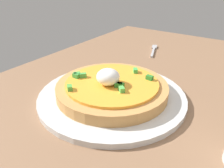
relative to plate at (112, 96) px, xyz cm
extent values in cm
cube|color=#896447|center=(-1.77, 14.56, -2.12)|extent=(102.04, 85.36, 3.21)
cylinder|color=silver|center=(0.00, 0.00, 0.00)|extent=(27.15, 27.15, 1.03)
cylinder|color=tan|center=(0.00, 0.00, 1.52)|extent=(20.40, 20.40, 2.01)
cylinder|color=#F9A232|center=(0.00, 0.00, 2.75)|extent=(16.90, 16.90, 0.46)
ellipsoid|color=white|center=(1.18, -0.04, 4.42)|extent=(4.12, 4.12, 2.87)
cube|color=green|center=(1.49, -5.58, 3.39)|extent=(1.48, 1.46, 0.80)
cube|color=green|center=(2.36, -6.52, 3.39)|extent=(0.83, 1.30, 0.80)
cube|color=green|center=(1.02, 2.04, 3.39)|extent=(1.32, 1.51, 0.80)
cube|color=green|center=(-5.98, 1.49, 3.39)|extent=(1.51, 1.39, 0.80)
cube|color=green|center=(1.83, -6.80, 3.39)|extent=(1.50, 1.43, 0.80)
cube|color=green|center=(6.52, -4.18, 3.39)|extent=(1.43, 1.50, 0.80)
cube|color=#55B94D|center=(2.07, 3.34, 3.39)|extent=(1.44, 1.49, 0.80)
cube|color=#2D842E|center=(-4.61, 5.21, 3.39)|extent=(0.88, 1.33, 0.80)
cube|color=#2A8429|center=(0.90, 2.32, 3.39)|extent=(0.89, 1.33, 0.80)
cube|color=#B7B7BC|center=(-27.37, -4.47, -0.26)|extent=(7.44, 3.16, 0.50)
cube|color=#B7B7BC|center=(-32.30, -6.24, -0.26)|extent=(3.11, 2.26, 0.50)
camera|label=1|loc=(30.08, 20.52, 21.31)|focal=36.14mm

